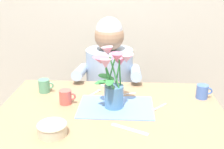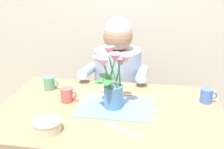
% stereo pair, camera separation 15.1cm
% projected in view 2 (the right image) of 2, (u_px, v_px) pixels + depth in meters
% --- Properties ---
extents(dining_table, '(1.20, 0.80, 0.74)m').
position_uv_depth(dining_table, '(110.00, 125.00, 1.56)').
color(dining_table, '#9E7A56').
rests_on(dining_table, ground_plane).
extents(seated_person, '(0.45, 0.47, 1.14)m').
position_uv_depth(seated_person, '(117.00, 93.00, 2.17)').
color(seated_person, '#4C4C56').
rests_on(seated_person, ground_plane).
extents(striped_placemat, '(0.40, 0.28, 0.00)m').
position_uv_depth(striped_placemat, '(115.00, 107.00, 1.55)').
color(striped_placemat, '#6B93D1').
rests_on(striped_placemat, dining_table).
extents(flower_vase, '(0.22, 0.26, 0.32)m').
position_uv_depth(flower_vase, '(113.00, 78.00, 1.50)').
color(flower_vase, teal).
rests_on(flower_vase, dining_table).
extents(ceramic_bowl, '(0.14, 0.14, 0.06)m').
position_uv_depth(ceramic_bowl, '(47.00, 125.00, 1.31)').
color(ceramic_bowl, beige).
rests_on(ceramic_bowl, dining_table).
extents(dinner_knife, '(0.18, 0.10, 0.00)m').
position_uv_depth(dinner_knife, '(124.00, 130.00, 1.33)').
color(dinner_knife, silver).
rests_on(dinner_knife, dining_table).
extents(coffee_cup, '(0.09, 0.07, 0.08)m').
position_uv_depth(coffee_cup, '(49.00, 83.00, 1.77)').
color(coffee_cup, '#569970').
rests_on(coffee_cup, dining_table).
extents(tea_cup, '(0.09, 0.07, 0.08)m').
position_uv_depth(tea_cup, '(207.00, 96.00, 1.60)').
color(tea_cup, '#476BB7').
rests_on(tea_cup, dining_table).
extents(ceramic_mug, '(0.09, 0.07, 0.08)m').
position_uv_depth(ceramic_mug, '(67.00, 95.00, 1.61)').
color(ceramic_mug, '#CC564C').
rests_on(ceramic_mug, dining_table).
extents(spoon_0, '(0.09, 0.10, 0.01)m').
position_uv_depth(spoon_0, '(106.00, 84.00, 1.86)').
color(spoon_0, silver).
rests_on(spoon_0, dining_table).
extents(spoon_1, '(0.07, 0.11, 0.01)m').
position_uv_depth(spoon_1, '(99.00, 91.00, 1.75)').
color(spoon_1, silver).
rests_on(spoon_1, dining_table).
extents(spoon_2, '(0.09, 0.10, 0.01)m').
position_uv_depth(spoon_2, '(157.00, 110.00, 1.51)').
color(spoon_2, silver).
rests_on(spoon_2, dining_table).
extents(spoon_3, '(0.12, 0.06, 0.01)m').
position_uv_depth(spoon_3, '(126.00, 95.00, 1.70)').
color(spoon_3, silver).
rests_on(spoon_3, dining_table).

